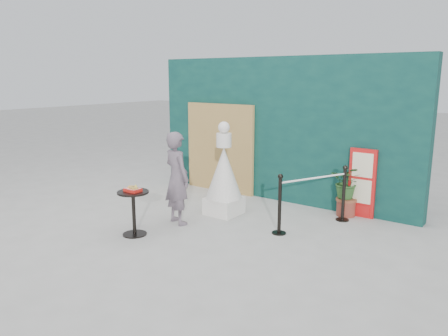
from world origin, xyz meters
The scene contains 10 objects.
ground centered at (0.00, 0.00, 0.00)m, with size 60.00×60.00×0.00m, color #ADAAA5.
back_wall centered at (0.00, 3.15, 1.50)m, with size 6.00×0.30×3.00m, color #0A2F2E.
bamboo_fence centered at (-1.40, 2.94, 1.00)m, with size 1.80×0.08×2.00m, color tan.
woman centered at (-0.63, 0.65, 0.83)m, with size 0.61×0.40×1.66m, color #685965.
menu_board centered at (1.90, 2.95, 0.65)m, with size 0.50×0.07×1.30m.
statue centered at (-0.27, 1.57, 0.73)m, with size 0.70×0.70×1.78m.
cafe_table centered at (-0.80, -0.23, 0.50)m, with size 0.52×0.52×0.75m.
food_basket centered at (-0.80, -0.23, 0.79)m, with size 0.26×0.19×0.11m.
planter centered at (1.66, 2.85, 0.57)m, with size 0.58×0.50×0.98m.
stanchion_barrier centered at (1.42, 1.90, 0.49)m, with size 0.84×1.54×1.03m.
Camera 1 is at (4.50, -4.92, 2.60)m, focal length 35.00 mm.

